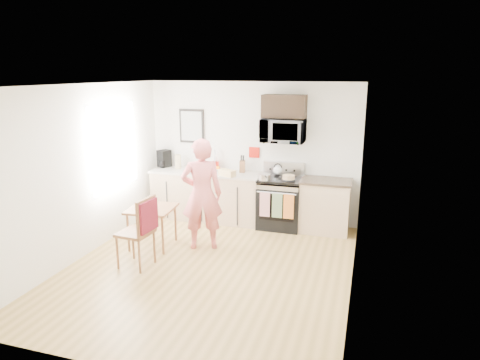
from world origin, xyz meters
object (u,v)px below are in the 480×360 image
(person, at_px, (202,194))
(microwave, at_px, (283,131))
(cake, at_px, (289,178))
(chair, at_px, (143,223))
(dining_table, at_px, (152,212))
(range, at_px, (280,204))

(person, bearing_deg, microwave, -147.97)
(cake, bearing_deg, chair, -128.43)
(chair, relative_size, cake, 4.00)
(chair, height_order, cake, chair)
(cake, bearing_deg, person, -134.32)
(person, xyz_separation_m, chair, (-0.52, -0.93, -0.21))
(microwave, xyz_separation_m, chair, (-1.52, -2.33, -1.08))
(dining_table, bearing_deg, person, 12.75)
(cake, bearing_deg, range, 146.45)
(range, bearing_deg, person, -127.69)
(range, relative_size, cake, 4.40)
(microwave, distance_m, cake, 0.84)
(microwave, distance_m, chair, 2.99)
(person, distance_m, chair, 1.09)
(person, bearing_deg, range, -150.11)
(microwave, height_order, dining_table, microwave)
(microwave, distance_m, person, 1.92)
(microwave, relative_size, person, 0.42)
(microwave, height_order, chair, microwave)
(range, height_order, dining_table, range)
(microwave, xyz_separation_m, cake, (0.16, -0.21, -0.79))
(range, distance_m, microwave, 1.33)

